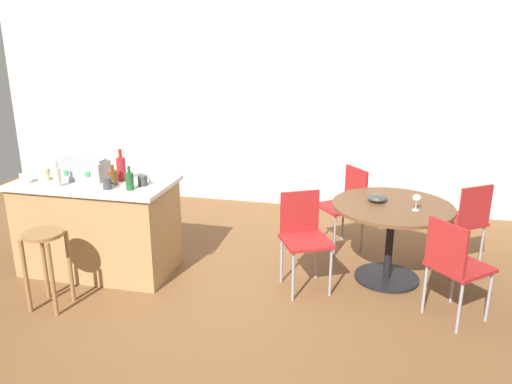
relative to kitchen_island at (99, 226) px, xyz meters
name	(u,v)px	position (x,y,z in m)	size (l,w,h in m)	color
ground_plane	(224,303)	(1.34, -0.36, -0.45)	(8.80, 8.80, 0.00)	brown
back_wall	(283,103)	(1.34, 2.39, 0.90)	(8.00, 0.10, 2.70)	beige
kitchen_island	(99,226)	(0.00, 0.00, 0.00)	(1.46, 0.76, 0.90)	#A37A4C
wooden_stool	(46,253)	(-0.05, -0.74, 0.03)	(0.32, 0.32, 0.67)	olive
dining_table	(391,222)	(2.70, 0.42, 0.11)	(1.08, 1.08, 0.73)	black
folding_chair_near	(346,202)	(2.26, 1.08, 0.06)	(0.56, 0.56, 0.86)	maroon
folding_chair_far	(304,233)	(1.95, 0.11, 0.06)	(0.54, 0.54, 0.86)	maroon
folding_chair_left	(454,263)	(3.17, -0.19, 0.05)	(0.57, 0.57, 0.85)	maroon
folding_chair_right	(464,219)	(3.38, 0.80, 0.07)	(0.56, 0.56, 0.87)	maroon
toolbox	(84,169)	(-0.11, 0.03, 0.54)	(0.44, 0.23, 0.20)	gray
bottle_0	(113,177)	(0.24, -0.07, 0.52)	(0.08, 0.08, 0.18)	#603314
bottle_1	(121,168)	(0.25, 0.07, 0.56)	(0.08, 0.08, 0.30)	maroon
bottle_2	(130,181)	(0.46, -0.18, 0.53)	(0.07, 0.07, 0.21)	#194C23
bottle_3	(57,177)	(-0.21, -0.24, 0.54)	(0.07, 0.07, 0.24)	#B7B2AD
cup_0	(143,181)	(0.51, -0.04, 0.49)	(0.12, 0.09, 0.09)	#383838
cup_1	(61,167)	(-0.47, 0.21, 0.49)	(0.12, 0.08, 0.09)	#383838
cup_2	(108,183)	(0.26, -0.21, 0.50)	(0.11, 0.08, 0.10)	#383838
cup_3	(47,174)	(-0.43, -0.08, 0.50)	(0.11, 0.07, 0.11)	tan
cup_4	(25,178)	(-0.57, -0.21, 0.49)	(0.12, 0.09, 0.09)	white
wine_glass	(417,199)	(2.89, 0.30, 0.39)	(0.07, 0.07, 0.14)	silver
serving_bowl	(377,198)	(2.56, 0.47, 0.32)	(0.18, 0.18, 0.07)	#383838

